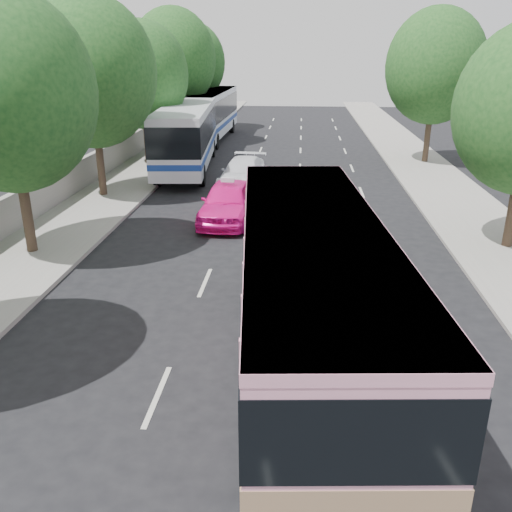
# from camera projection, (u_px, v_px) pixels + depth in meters

# --- Properties ---
(ground) EXTENTS (120.00, 120.00, 0.00)m
(ground) POSITION_uv_depth(u_px,v_px,m) (254.00, 351.00, 13.27)
(ground) COLOR black
(ground) RESTS_ON ground
(sidewalk_left) EXTENTS (4.00, 90.00, 0.15)m
(sidewalk_left) POSITION_uv_depth(u_px,v_px,m) (141.00, 170.00, 32.49)
(sidewalk_left) COLOR #9E998E
(sidewalk_left) RESTS_ON ground
(sidewalk_right) EXTENTS (4.00, 90.00, 0.12)m
(sidewalk_right) POSITION_uv_depth(u_px,v_px,m) (430.00, 176.00, 31.20)
(sidewalk_right) COLOR #9E998E
(sidewalk_right) RESTS_ON ground
(low_wall) EXTENTS (0.30, 90.00, 1.50)m
(low_wall) POSITION_uv_depth(u_px,v_px,m) (111.00, 156.00, 32.33)
(low_wall) COLOR #9E998E
(low_wall) RESTS_ON sidewalk_left
(tree_left_b) EXTENTS (5.70, 5.70, 8.88)m
(tree_left_b) POSITION_uv_depth(u_px,v_px,m) (8.00, 85.00, 17.35)
(tree_left_b) COLOR #38281E
(tree_left_b) RESTS_ON ground
(tree_left_c) EXTENTS (6.00, 6.00, 9.35)m
(tree_left_c) POSITION_uv_depth(u_px,v_px,m) (92.00, 67.00, 24.69)
(tree_left_c) COLOR #38281E
(tree_left_c) RESTS_ON ground
(tree_left_d) EXTENTS (5.52, 5.52, 8.60)m
(tree_left_d) POSITION_uv_depth(u_px,v_px,m) (143.00, 71.00, 32.30)
(tree_left_d) COLOR #38281E
(tree_left_d) RESTS_ON ground
(tree_left_e) EXTENTS (6.30, 6.30, 9.82)m
(tree_left_e) POSITION_uv_depth(u_px,v_px,m) (174.00, 55.00, 39.45)
(tree_left_e) COLOR #38281E
(tree_left_e) RESTS_ON ground
(tree_left_f) EXTENTS (5.88, 5.88, 9.16)m
(tree_left_f) POSITION_uv_depth(u_px,v_px,m) (192.00, 60.00, 47.06)
(tree_left_f) COLOR #38281E
(tree_left_f) RESTS_ON ground
(tree_right_far) EXTENTS (6.00, 6.00, 9.35)m
(tree_right_far) POSITION_uv_depth(u_px,v_px,m) (437.00, 62.00, 32.65)
(tree_right_far) COLOR #38281E
(tree_right_far) RESTS_ON ground
(pink_bus) EXTENTS (3.84, 11.46, 3.59)m
(pink_bus) POSITION_uv_depth(u_px,v_px,m) (311.00, 281.00, 11.67)
(pink_bus) COLOR pink
(pink_bus) RESTS_ON ground
(pink_taxi) EXTENTS (2.28, 5.11, 1.71)m
(pink_taxi) POSITION_uv_depth(u_px,v_px,m) (228.00, 202.00, 22.93)
(pink_taxi) COLOR #FF1699
(pink_taxi) RESTS_ON ground
(white_pickup) EXTENTS (2.49, 5.32, 1.50)m
(white_pickup) POSITION_uv_depth(u_px,v_px,m) (243.00, 173.00, 28.59)
(white_pickup) COLOR white
(white_pickup) RESTS_ON ground
(tour_coach_front) EXTENTS (3.84, 12.79, 3.77)m
(tour_coach_front) POSITION_uv_depth(u_px,v_px,m) (187.00, 131.00, 32.38)
(tour_coach_front) COLOR silver
(tour_coach_front) RESTS_ON ground
(tour_coach_rear) EXTENTS (2.91, 12.68, 3.79)m
(tour_coach_rear) POSITION_uv_depth(u_px,v_px,m) (210.00, 111.00, 43.06)
(tour_coach_rear) COLOR white
(tour_coach_rear) RESTS_ON ground
(taxi_roof_sign) EXTENTS (0.56, 0.21, 0.18)m
(taxi_roof_sign) POSITION_uv_depth(u_px,v_px,m) (228.00, 180.00, 22.59)
(taxi_roof_sign) COLOR silver
(taxi_roof_sign) RESTS_ON pink_taxi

